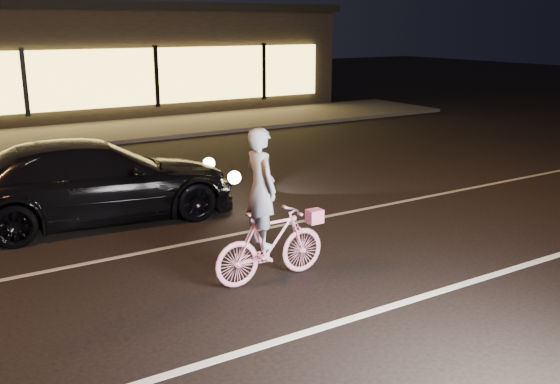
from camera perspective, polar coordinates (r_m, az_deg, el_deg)
ground at (r=8.56m, az=-2.84°, el=-8.60°), size 90.00×90.00×0.00m
lane_stripe_near at (r=7.41m, az=2.98°, el=-12.54°), size 60.00×0.12×0.01m
lane_stripe_far at (r=10.23m, az=-8.35°, el=-4.67°), size 60.00×0.10×0.01m
sidewalk at (r=20.50m, az=-20.97°, el=4.65°), size 30.00×4.00×0.12m
storefront at (r=26.13m, az=-24.10°, el=11.03°), size 25.40×8.42×4.20m
cyclist at (r=8.48m, az=-1.11°, el=-3.29°), size 1.71×0.59×2.15m
sedan at (r=11.60m, az=-16.59°, el=0.99°), size 5.21×2.49×1.46m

